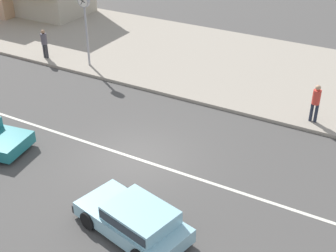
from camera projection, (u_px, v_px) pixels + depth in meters
name	position (u px, v px, depth m)	size (l,w,h in m)	color
ground_plane	(135.00, 158.00, 18.00)	(160.00, 160.00, 0.00)	#4C4947
lane_centre_stripe	(135.00, 158.00, 18.00)	(50.40, 0.14, 0.01)	silver
kerb_strip	(236.00, 66.00, 25.66)	(68.00, 10.00, 0.15)	#9E9384
hatchback_pale_blue_3	(135.00, 219.00, 14.13)	(4.04, 2.47, 1.10)	#93C6D6
street_clock	(85.00, 13.00, 24.14)	(0.67, 0.22, 3.85)	#9E9EA3
pedestrian_near_clock	(44.00, 42.00, 26.02)	(0.34, 0.34, 1.63)	#333338
pedestrian_mid_kerb	(316.00, 100.00, 19.69)	(0.34, 0.34, 1.71)	#232838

